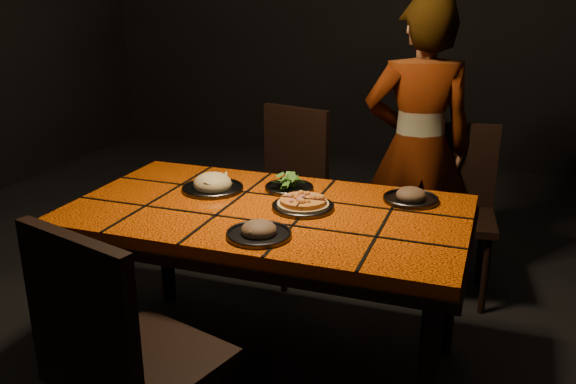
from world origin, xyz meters
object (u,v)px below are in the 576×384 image
(chair_far_left, at_px, (285,180))
(plate_pasta, at_px, (213,185))
(chair_far_right, at_px, (455,199))
(chair_near, at_px, (118,353))
(dining_table, at_px, (268,226))
(plate_pizza, at_px, (303,205))
(diner, at_px, (418,149))

(chair_far_left, height_order, plate_pasta, chair_far_left)
(chair_far_right, distance_m, plate_pasta, 1.36)
(chair_near, bearing_deg, plate_pasta, -64.65)
(dining_table, height_order, plate_pasta, plate_pasta)
(chair_near, relative_size, plate_pasta, 3.64)
(dining_table, distance_m, plate_pasta, 0.35)
(dining_table, relative_size, chair_near, 1.64)
(dining_table, relative_size, plate_pizza, 6.39)
(chair_far_right, bearing_deg, dining_table, -129.71)
(chair_far_left, xyz_separation_m, plate_pasta, (-0.03, -0.85, 0.23))
(plate_pizza, distance_m, plate_pasta, 0.46)
(dining_table, bearing_deg, chair_far_left, 105.84)
(plate_pasta, bearing_deg, chair_near, -80.55)
(diner, bearing_deg, chair_near, 56.07)
(dining_table, bearing_deg, plate_pasta, 157.87)
(chair_far_left, distance_m, plate_pasta, 0.88)
(plate_pizza, bearing_deg, chair_near, -107.73)
(chair_far_left, bearing_deg, chair_near, -70.83)
(diner, bearing_deg, dining_table, 49.54)
(chair_far_left, relative_size, chair_far_right, 1.04)
(chair_near, bearing_deg, chair_far_left, -70.01)
(chair_far_left, relative_size, plate_pasta, 3.51)
(dining_table, height_order, plate_pizza, plate_pizza)
(plate_pasta, bearing_deg, diner, 48.86)
(plate_pasta, bearing_deg, chair_far_left, 87.81)
(chair_far_right, xyz_separation_m, plate_pasta, (-0.98, -0.90, 0.25))
(plate_pizza, bearing_deg, dining_table, -165.07)
(diner, xyz_separation_m, plate_pizza, (-0.32, -0.97, -0.02))
(chair_near, height_order, chair_far_right, chair_near)
(chair_far_right, height_order, plate_pasta, chair_far_right)
(diner, bearing_deg, plate_pizza, 55.85)
(chair_far_right, relative_size, plate_pizza, 3.62)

